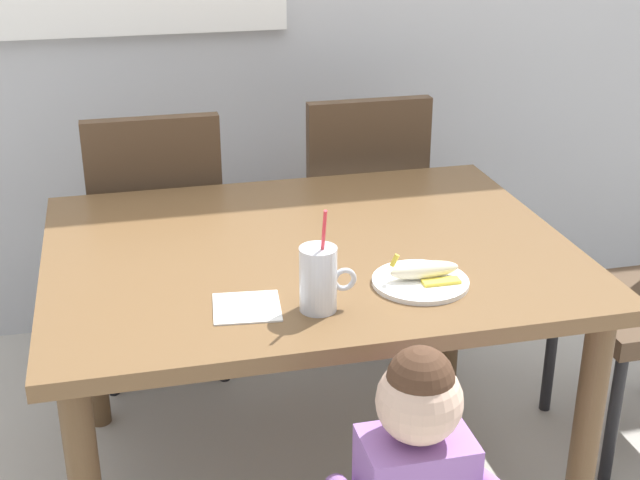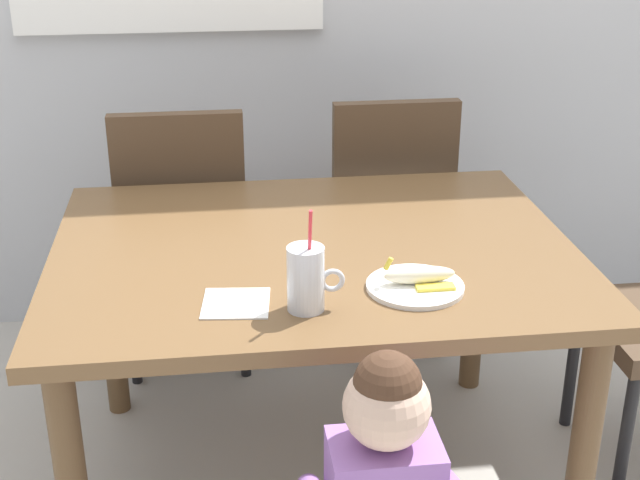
% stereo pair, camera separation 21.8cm
% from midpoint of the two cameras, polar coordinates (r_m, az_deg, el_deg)
% --- Properties ---
extents(ground_plane, '(24.00, 24.00, 0.00)m').
position_cam_midpoint_polar(ground_plane, '(2.69, 2.03, -15.28)').
color(ground_plane, '#B7B2A8').
extents(dining_table, '(1.35, 1.06, 0.75)m').
position_cam_midpoint_polar(dining_table, '(2.33, 2.26, -2.52)').
color(dining_table, brown).
rests_on(dining_table, ground).
extents(dining_chair_left, '(0.44, 0.45, 0.96)m').
position_cam_midpoint_polar(dining_chair_left, '(3.00, -6.80, 0.95)').
color(dining_chair_left, '#4C3826').
rests_on(dining_chair_left, ground).
extents(dining_chair_right, '(0.44, 0.45, 0.96)m').
position_cam_midpoint_polar(dining_chair_right, '(3.13, 6.31, 1.95)').
color(dining_chair_right, '#4C3826').
rests_on(dining_chair_right, ground).
extents(milk_cup, '(0.13, 0.08, 0.25)m').
position_cam_midpoint_polar(milk_cup, '(1.94, 2.32, -2.81)').
color(milk_cup, silver).
rests_on(milk_cup, dining_table).
extents(snack_plate, '(0.23, 0.23, 0.01)m').
position_cam_midpoint_polar(snack_plate, '(2.09, 9.15, -3.05)').
color(snack_plate, white).
rests_on(snack_plate, dining_table).
extents(peeled_banana, '(0.17, 0.11, 0.07)m').
position_cam_midpoint_polar(peeled_banana, '(2.08, 9.50, -2.34)').
color(peeled_banana, '#F4EAC6').
rests_on(peeled_banana, snack_plate).
extents(paper_napkin, '(0.17, 0.17, 0.00)m').
position_cam_midpoint_polar(paper_napkin, '(1.99, -2.35, -4.19)').
color(paper_napkin, white).
rests_on(paper_napkin, dining_table).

